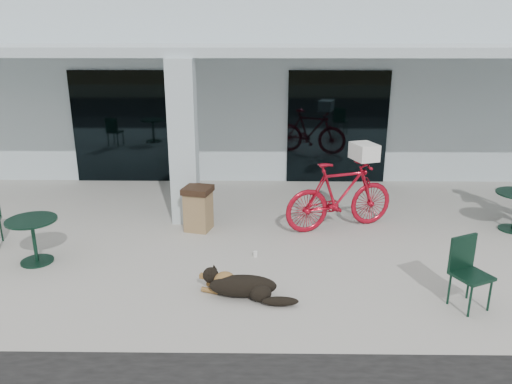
{
  "coord_description": "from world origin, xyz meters",
  "views": [
    {
      "loc": [
        -0.01,
        -6.94,
        3.61
      ],
      "look_at": [
        -0.11,
        1.04,
        1.0
      ],
      "focal_mm": 35.0,
      "sensor_mm": 36.0,
      "label": 1
    }
  ],
  "objects_px": {
    "cafe_table_near": "(34,241)",
    "bicycle": "(340,196)",
    "cafe_chair_far_a": "(472,275)",
    "trash_receptacle": "(198,208)",
    "dog": "(243,285)"
  },
  "relations": [
    {
      "from": "cafe_chair_far_a",
      "to": "trash_receptacle",
      "type": "xyz_separation_m",
      "value": [
        -4.0,
        2.73,
        -0.07
      ]
    },
    {
      "from": "bicycle",
      "to": "trash_receptacle",
      "type": "xyz_separation_m",
      "value": [
        -2.65,
        -0.1,
        -0.23
      ]
    },
    {
      "from": "dog",
      "to": "cafe_table_near",
      "type": "height_order",
      "value": "cafe_table_near"
    },
    {
      "from": "cafe_chair_far_a",
      "to": "trash_receptacle",
      "type": "height_order",
      "value": "cafe_chair_far_a"
    },
    {
      "from": "cafe_chair_far_a",
      "to": "bicycle",
      "type": "bearing_deg",
      "value": 89.75
    },
    {
      "from": "bicycle",
      "to": "cafe_chair_far_a",
      "type": "xyz_separation_m",
      "value": [
        1.35,
        -2.83,
        -0.16
      ]
    },
    {
      "from": "cafe_chair_far_a",
      "to": "trash_receptacle",
      "type": "distance_m",
      "value": 4.84
    },
    {
      "from": "cafe_table_near",
      "to": "cafe_chair_far_a",
      "type": "height_order",
      "value": "cafe_chair_far_a"
    },
    {
      "from": "bicycle",
      "to": "cafe_chair_far_a",
      "type": "distance_m",
      "value": 3.14
    },
    {
      "from": "dog",
      "to": "cafe_chair_far_a",
      "type": "relative_size",
      "value": 1.12
    },
    {
      "from": "bicycle",
      "to": "cafe_table_near",
      "type": "bearing_deg",
      "value": 87.33
    },
    {
      "from": "cafe_table_near",
      "to": "bicycle",
      "type": "bearing_deg",
      "value": 16.58
    },
    {
      "from": "cafe_table_near",
      "to": "cafe_chair_far_a",
      "type": "bearing_deg",
      "value": -11.38
    },
    {
      "from": "dog",
      "to": "cafe_table_near",
      "type": "distance_m",
      "value": 3.56
    },
    {
      "from": "bicycle",
      "to": "trash_receptacle",
      "type": "relative_size",
      "value": 2.59
    }
  ]
}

